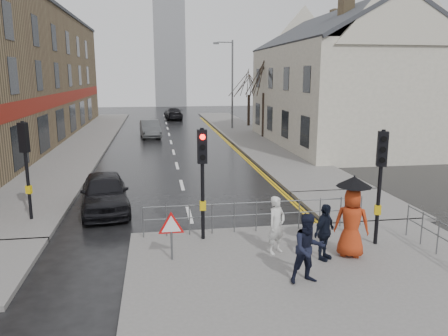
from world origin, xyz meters
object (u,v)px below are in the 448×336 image
object	(u,v)px
pedestrian_d	(324,232)
pedestrian_b	(308,249)
car_mid	(150,129)
pedestrian_with_umbrella	(352,215)
pedestrian_a	(277,225)
car_parked	(105,192)

from	to	relation	value
pedestrian_d	pedestrian_b	bearing A→B (deg)	-164.59
car_mid	pedestrian_b	bearing A→B (deg)	-87.30
pedestrian_d	pedestrian_with_umbrella	bearing A→B (deg)	-30.97
pedestrian_a	car_parked	bearing A→B (deg)	101.31
pedestrian_with_umbrella	car_parked	distance (m)	9.19
pedestrian_d	car_mid	xyz separation A→B (m)	(-4.84, 25.81, -0.22)
car_parked	car_mid	distance (m)	20.04
pedestrian_b	pedestrian_a	bearing A→B (deg)	92.75
pedestrian_d	car_parked	xyz separation A→B (m)	(-6.36, 5.83, -0.20)
car_mid	pedestrian_with_umbrella	bearing A→B (deg)	-83.21
pedestrian_b	pedestrian_with_umbrella	world-z (taller)	pedestrian_with_umbrella
pedestrian_with_umbrella	pedestrian_d	distance (m)	0.91
car_mid	car_parked	bearing A→B (deg)	-99.96
pedestrian_with_umbrella	car_parked	xyz separation A→B (m)	(-7.17, 5.72, -0.60)
pedestrian_d	car_mid	distance (m)	26.26
pedestrian_a	pedestrian_d	distance (m)	1.31
pedestrian_b	car_parked	size ratio (longest dim) A/B	0.41
pedestrian_b	pedestrian_with_umbrella	bearing A→B (deg)	32.93
pedestrian_b	pedestrian_d	world-z (taller)	pedestrian_b
pedestrian_a	pedestrian_with_umbrella	xyz separation A→B (m)	(1.95, -0.54, 0.36)
pedestrian_d	car_mid	size ratio (longest dim) A/B	0.37
pedestrian_a	pedestrian_b	world-z (taller)	pedestrian_b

